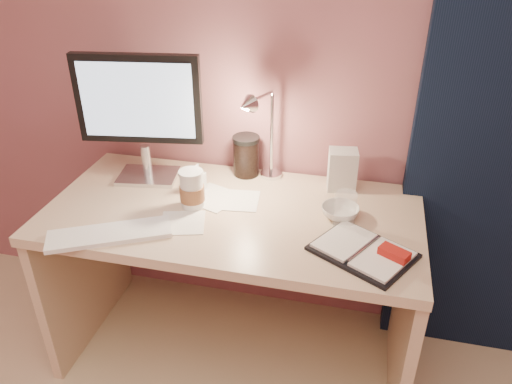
% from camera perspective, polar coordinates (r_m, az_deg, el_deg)
% --- Properties ---
extents(desk, '(1.40, 0.70, 0.73)m').
position_cam_1_polar(desk, '(2.06, -2.03, -6.38)').
color(desk, '#C4AD8B').
rests_on(desk, ground).
extents(monitor, '(0.49, 0.21, 0.52)m').
position_cam_1_polar(monitor, '(2.01, -13.15, 9.41)').
color(monitor, silver).
rests_on(monitor, desk).
extents(keyboard, '(0.43, 0.30, 0.02)m').
position_cam_1_polar(keyboard, '(1.80, -16.38, -4.63)').
color(keyboard, white).
rests_on(keyboard, desk).
extents(planner, '(0.38, 0.35, 0.05)m').
position_cam_1_polar(planner, '(1.68, 12.39, -6.62)').
color(planner, black).
rests_on(planner, desk).
extents(paper_a, '(0.19, 0.19, 0.00)m').
position_cam_1_polar(paper_a, '(1.81, -8.39, -3.49)').
color(paper_a, white).
rests_on(paper_a, desk).
extents(paper_b, '(0.18, 0.18, 0.00)m').
position_cam_1_polar(paper_b, '(1.93, -2.08, -0.96)').
color(paper_b, white).
rests_on(paper_b, desk).
extents(paper_c, '(0.22, 0.22, 0.00)m').
position_cam_1_polar(paper_c, '(1.95, -4.95, -0.62)').
color(paper_c, white).
rests_on(paper_c, desk).
extents(coffee_cup, '(0.09, 0.09, 0.15)m').
position_cam_1_polar(coffee_cup, '(1.87, -7.33, 0.20)').
color(coffee_cup, silver).
rests_on(coffee_cup, desk).
extents(clear_cup, '(0.08, 0.08, 0.13)m').
position_cam_1_polar(clear_cup, '(1.77, 10.13, -2.06)').
color(clear_cup, white).
rests_on(clear_cup, desk).
extents(bowl, '(0.16, 0.16, 0.04)m').
position_cam_1_polar(bowl, '(1.84, 9.59, -2.25)').
color(bowl, silver).
rests_on(bowl, desk).
extents(lotion_bottle, '(0.06, 0.06, 0.12)m').
position_cam_1_polar(lotion_bottle, '(1.98, -6.70, 1.58)').
color(lotion_bottle, silver).
rests_on(lotion_bottle, desk).
extents(dark_jar, '(0.11, 0.11, 0.15)m').
position_cam_1_polar(dark_jar, '(2.09, -1.13, 3.95)').
color(dark_jar, black).
rests_on(dark_jar, desk).
extents(product_box, '(0.12, 0.10, 0.17)m').
position_cam_1_polar(product_box, '(2.01, 9.83, 2.52)').
color(product_box, silver).
rests_on(product_box, desk).
extents(desk_lamp, '(0.16, 0.24, 0.39)m').
position_cam_1_polar(desk_lamp, '(1.92, 2.52, 7.00)').
color(desk_lamp, silver).
rests_on(desk_lamp, desk).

